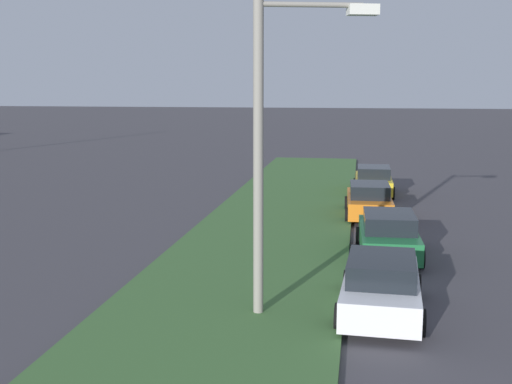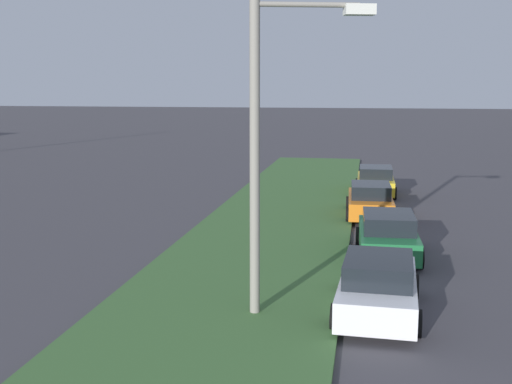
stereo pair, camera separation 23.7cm
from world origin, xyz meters
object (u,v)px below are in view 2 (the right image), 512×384
Objects in this scene: parked_car_green at (388,235)px; streetlight at (270,136)px; parked_car_orange at (370,201)px; parked_car_yellow at (375,181)px; parked_car_white at (378,286)px.

streetlight is (-6.10, 2.97, 3.67)m from parked_car_green.
parked_car_green is at bearing -176.70° from parked_car_orange.
parked_car_orange is 1.01× the size of parked_car_yellow.
streetlight reaches higher than parked_car_orange.
streetlight reaches higher than parked_car_yellow.
parked_car_white and parked_car_green have the same top height.
parked_car_yellow is (12.05, 0.29, 0.00)m from parked_car_green.
parked_car_green is 6.29m from parked_car_orange.
streetlight is at bearing 105.52° from parked_car_white.
parked_car_white is 0.58× the size of streetlight.
parked_car_yellow is at bearing -4.45° from parked_car_orange.
parked_car_green is (5.51, -0.38, 0.00)m from parked_car_white.
parked_car_white is 1.02× the size of parked_car_yellow.
streetlight is at bearing 152.30° from parked_car_green.
parked_car_white is at bearing 179.07° from parked_car_orange.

